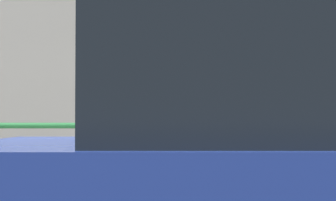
% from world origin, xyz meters
% --- Properties ---
extents(parking_meter, '(0.16, 0.17, 1.40)m').
position_xyz_m(parking_meter, '(-0.17, 0.37, 1.13)').
color(parking_meter, slate).
rests_on(parking_meter, sidewalk_curb).
extents(pedestrian_at_meter, '(0.64, 0.71, 1.78)m').
position_xyz_m(pedestrian_at_meter, '(0.37, 0.57, 1.17)').
color(pedestrian_at_meter, black).
rests_on(pedestrian_at_meter, sidewalk_curb).
extents(background_railing, '(24.06, 0.06, 1.08)m').
position_xyz_m(background_railing, '(0.00, 2.38, 0.91)').
color(background_railing, '#1E602D').
rests_on(background_railing, sidewalk_curb).
extents(backdrop_wall, '(32.00, 0.50, 3.52)m').
position_xyz_m(backdrop_wall, '(0.00, 5.39, 1.76)').
color(backdrop_wall, gray).
rests_on(backdrop_wall, ground).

